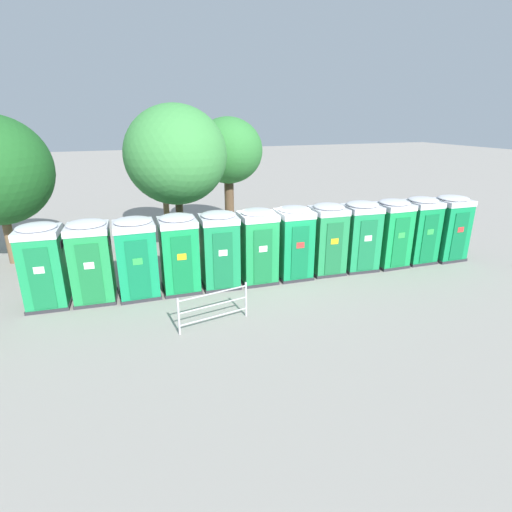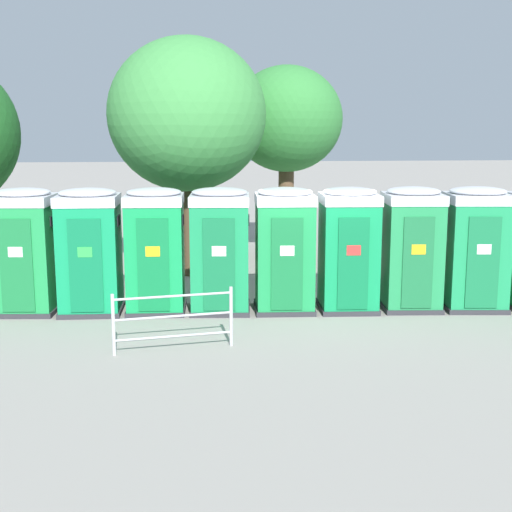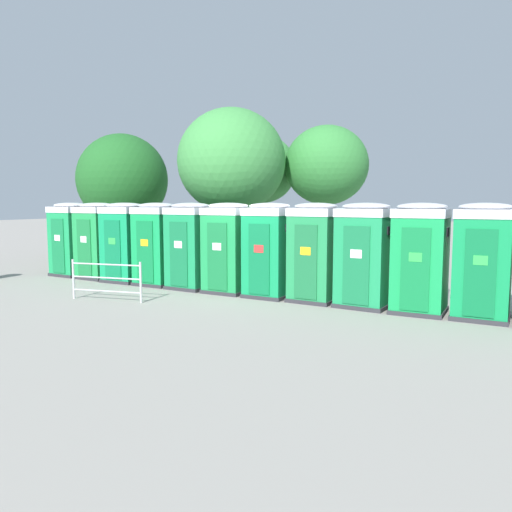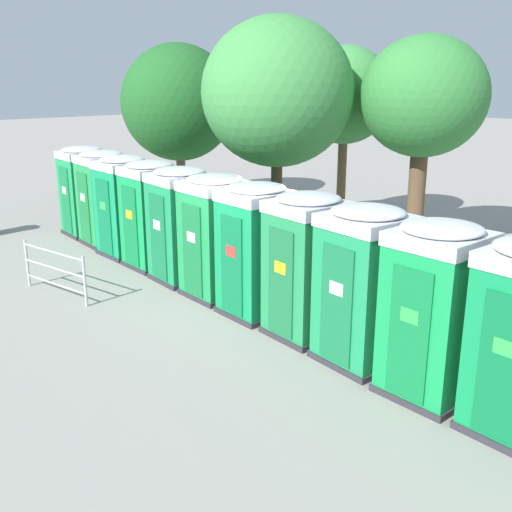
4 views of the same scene
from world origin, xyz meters
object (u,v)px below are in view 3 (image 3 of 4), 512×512
at_px(portapotty_9, 420,258).
at_px(street_tree_1, 326,167).
at_px(portapotty_10, 483,261).
at_px(street_tree_2, 263,170).
at_px(portapotty_7, 315,252).
at_px(event_barrier, 106,279).
at_px(portapotty_5, 229,247).
at_px(portapotty_6, 269,250).
at_px(portapotty_8, 365,255).
at_px(portapotty_0, 72,239).
at_px(portapotty_2, 125,242).
at_px(portapotty_1, 98,240).
at_px(street_tree_3, 123,180).
at_px(street_tree_0, 232,161).
at_px(portapotty_3, 157,244).
at_px(portapotty_4, 191,245).

distance_m(portapotty_9, street_tree_1, 8.11).
relative_size(portapotty_10, street_tree_2, 0.48).
xyz_separation_m(portapotty_7, event_barrier, (-4.83, -2.45, -0.72)).
xyz_separation_m(portapotty_5, portapotty_6, (1.31, -0.06, 0.00)).
distance_m(portapotty_8, event_barrier, 6.62).
bearing_deg(portapotty_0, street_tree_1, 37.20).
bearing_deg(portapotty_2, event_barrier, -57.10).
xyz_separation_m(portapotty_2, street_tree_2, (1.82, 6.28, 2.60)).
relative_size(portapotty_0, event_barrier, 1.25).
height_order(portapotty_5, portapotty_10, same).
height_order(street_tree_2, event_barrier, street_tree_2).
height_order(portapotty_5, portapotty_6, same).
bearing_deg(street_tree_1, portapotty_1, -136.80).
height_order(portapotty_7, street_tree_2, street_tree_2).
distance_m(portapotty_9, street_tree_3, 14.74).
height_order(portapotty_0, street_tree_0, street_tree_0).
bearing_deg(portapotty_8, portapotty_9, -4.36).
distance_m(portapotty_5, portapotty_10, 6.58).
bearing_deg(street_tree_0, portapotty_7, -38.78).
height_order(portapotty_0, street_tree_2, street_tree_2).
bearing_deg(portapotty_8, street_tree_0, 147.35).
height_order(portapotty_3, portapotty_8, same).
xyz_separation_m(portapotty_0, portapotty_4, (5.25, -0.33, -0.00)).
relative_size(portapotty_1, event_barrier, 1.25).
relative_size(portapotty_5, portapotty_9, 1.00).
xyz_separation_m(portapotty_2, portapotty_7, (6.58, -0.25, 0.00)).
bearing_deg(street_tree_3, portapotty_9, -21.16).
bearing_deg(portapotty_3, street_tree_1, 59.68).
distance_m(portapotty_1, street_tree_3, 6.04).
bearing_deg(portapotty_9, portapotty_3, 177.01).
distance_m(portapotty_3, portapotty_5, 2.63).
relative_size(portapotty_4, portapotty_6, 1.00).
relative_size(portapotty_3, street_tree_2, 0.48).
xyz_separation_m(portapotty_0, street_tree_0, (4.59, 3.23, 2.73)).
xyz_separation_m(portapotty_4, street_tree_2, (-0.81, 6.39, 2.60)).
relative_size(portapotty_3, street_tree_0, 0.43).
bearing_deg(street_tree_2, portapotty_9, -42.30).
bearing_deg(portapotty_9, portapotty_8, 175.64).
distance_m(portapotty_1, portapotty_3, 2.63).
relative_size(portapotty_0, portapotty_10, 1.00).
height_order(portapotty_3, street_tree_3, street_tree_3).
height_order(portapotty_1, portapotty_9, same).
distance_m(portapotty_4, event_barrier, 2.83).
bearing_deg(street_tree_0, portapotty_2, -119.70).
relative_size(portapotty_1, portapotty_9, 1.00).
bearing_deg(street_tree_2, portapotty_4, -82.76).
relative_size(portapotty_4, event_barrier, 1.25).
relative_size(portapotty_1, street_tree_3, 0.46).
height_order(portapotty_1, portapotty_3, same).
xyz_separation_m(portapotty_8, event_barrier, (-6.14, -2.36, -0.72)).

